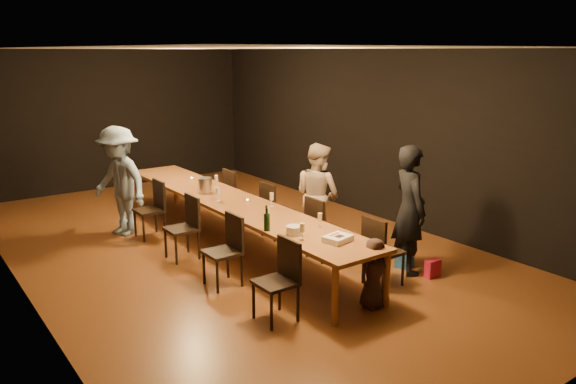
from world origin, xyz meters
TOP-DOWN VIEW (x-y plane):
  - ground at (0.00, 0.00)m, footprint 10.00×10.00m
  - room_shell at (0.00, 0.00)m, footprint 6.04×10.04m
  - table at (0.00, 0.00)m, footprint 0.90×6.00m
  - chair_right_0 at (0.85, -2.40)m, footprint 0.42×0.42m
  - chair_right_1 at (0.85, -1.20)m, footprint 0.42×0.42m
  - chair_right_2 at (0.85, 0.00)m, footprint 0.42×0.42m
  - chair_right_3 at (0.85, 1.20)m, footprint 0.42×0.42m
  - chair_left_0 at (-0.85, -2.40)m, footprint 0.42×0.42m
  - chair_left_1 at (-0.85, -1.20)m, footprint 0.42×0.42m
  - chair_left_2 at (-0.85, 0.00)m, footprint 0.42×0.42m
  - chair_left_3 at (-0.85, 1.20)m, footprint 0.42×0.42m
  - woman_birthday at (1.44, -2.28)m, footprint 0.62×0.75m
  - woman_tan at (1.15, -0.66)m, footprint 0.71×0.86m
  - man_blue at (-1.15, 1.63)m, footprint 0.99×1.31m
  - child at (0.28, -2.80)m, footprint 0.42×0.28m
  - gift_bag_red at (1.57, -2.63)m, footprint 0.21×0.12m
  - gift_bag_blue at (1.56, -2.14)m, footprint 0.30×0.24m
  - birthday_cake at (0.07, -2.39)m, footprint 0.36×0.31m
  - plate_stack at (-0.21, -1.88)m, footprint 0.24×0.24m
  - champagne_bottle at (-0.39, -1.55)m, footprint 0.09×0.09m
  - ice_bucket at (-0.09, 0.68)m, footprint 0.25×0.25m
  - wineglass_0 at (-0.24, -2.09)m, footprint 0.06×0.06m
  - wineglass_1 at (0.21, -1.88)m, footprint 0.06×0.06m
  - wineglass_2 at (-0.13, -1.18)m, footprint 0.06×0.06m
  - wineglass_3 at (0.30, -0.65)m, footprint 0.06×0.06m
  - wineglass_4 at (-0.18, 0.09)m, footprint 0.06×0.06m
  - wineglass_5 at (0.23, 0.88)m, footprint 0.06×0.06m
  - tealight_near at (0.15, -2.24)m, footprint 0.05×0.05m
  - tealight_mid at (0.15, -0.22)m, footprint 0.05×0.05m
  - tealight_far at (0.15, 1.64)m, footprint 0.05×0.05m

SIDE VIEW (x-z plane):
  - ground at x=0.00m, z-range 0.00..0.00m
  - gift_bag_red at x=1.57m, z-range 0.00..0.25m
  - gift_bag_blue at x=1.56m, z-range 0.00..0.33m
  - child at x=0.28m, z-range 0.00..0.86m
  - chair_right_0 at x=0.85m, z-range 0.00..0.93m
  - chair_right_1 at x=0.85m, z-range 0.00..0.93m
  - chair_right_2 at x=0.85m, z-range 0.00..0.93m
  - chair_right_3 at x=0.85m, z-range 0.00..0.93m
  - chair_left_0 at x=-0.85m, z-range 0.00..0.93m
  - chair_left_1 at x=-0.85m, z-range 0.00..0.93m
  - chair_left_2 at x=-0.85m, z-range 0.00..0.93m
  - chair_left_3 at x=-0.85m, z-range 0.00..0.93m
  - table at x=0.00m, z-range 0.33..1.08m
  - tealight_near at x=0.15m, z-range 0.75..0.78m
  - tealight_mid at x=0.15m, z-range 0.75..0.78m
  - tealight_far at x=0.15m, z-range 0.75..0.78m
  - birthday_cake at x=0.07m, z-range 0.75..0.82m
  - woman_tan at x=1.15m, z-range 0.00..1.61m
  - plate_stack at x=-0.21m, z-range 0.75..0.86m
  - wineglass_0 at x=-0.24m, z-range 0.75..0.96m
  - wineglass_1 at x=0.21m, z-range 0.75..0.96m
  - wineglass_2 at x=-0.13m, z-range 0.75..0.96m
  - wineglass_3 at x=0.30m, z-range 0.75..0.96m
  - wineglass_4 at x=-0.18m, z-range 0.75..0.96m
  - wineglass_5 at x=0.23m, z-range 0.75..0.96m
  - ice_bucket at x=-0.09m, z-range 0.75..0.99m
  - woman_birthday at x=1.44m, z-range 0.00..1.77m
  - man_blue at x=-1.15m, z-range 0.00..1.80m
  - champagne_bottle at x=-0.39m, z-range 0.75..1.09m
  - room_shell at x=0.00m, z-range 0.57..3.59m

